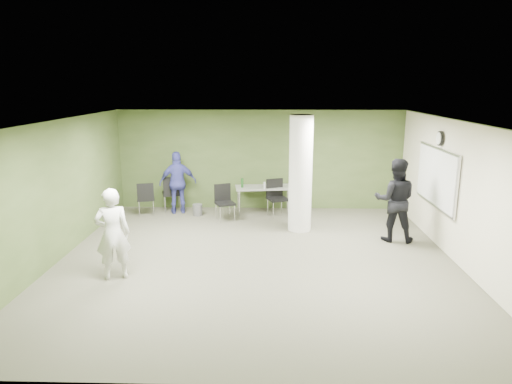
{
  "coord_description": "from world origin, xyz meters",
  "views": [
    {
      "loc": [
        0.24,
        -8.73,
        3.49
      ],
      "look_at": [
        -0.04,
        1.0,
        1.18
      ],
      "focal_mm": 32.0,
      "sensor_mm": 36.0,
      "label": 1
    }
  ],
  "objects_px": {
    "folding_table": "(264,188)",
    "man_blue": "(178,183)",
    "man_black": "(395,200)",
    "woman_white": "(113,234)",
    "chair_back_left": "(146,196)"
  },
  "relations": [
    {
      "from": "woman_white",
      "to": "man_black",
      "type": "height_order",
      "value": "man_black"
    },
    {
      "from": "man_black",
      "to": "folding_table",
      "type": "bearing_deg",
      "value": -25.81
    },
    {
      "from": "folding_table",
      "to": "woman_white",
      "type": "distance_m",
      "value": 5.2
    },
    {
      "from": "folding_table",
      "to": "woman_white",
      "type": "xyz_separation_m",
      "value": [
        -2.68,
        -4.45,
        0.16
      ]
    },
    {
      "from": "woman_white",
      "to": "man_blue",
      "type": "distance_m",
      "value": 4.39
    },
    {
      "from": "woman_white",
      "to": "man_black",
      "type": "xyz_separation_m",
      "value": [
        5.66,
        2.26,
        0.09
      ]
    },
    {
      "from": "folding_table",
      "to": "man_black",
      "type": "bearing_deg",
      "value": -43.94
    },
    {
      "from": "folding_table",
      "to": "chair_back_left",
      "type": "xyz_separation_m",
      "value": [
        -3.19,
        -0.34,
        -0.16
      ]
    },
    {
      "from": "chair_back_left",
      "to": "man_blue",
      "type": "bearing_deg",
      "value": -176.97
    },
    {
      "from": "folding_table",
      "to": "woman_white",
      "type": "relative_size",
      "value": 0.96
    },
    {
      "from": "chair_back_left",
      "to": "man_blue",
      "type": "xyz_separation_m",
      "value": [
        0.84,
        0.27,
        0.32
      ]
    },
    {
      "from": "folding_table",
      "to": "man_blue",
      "type": "height_order",
      "value": "man_blue"
    },
    {
      "from": "man_black",
      "to": "man_blue",
      "type": "relative_size",
      "value": 1.1
    },
    {
      "from": "folding_table",
      "to": "man_blue",
      "type": "distance_m",
      "value": 2.36
    },
    {
      "from": "woman_white",
      "to": "man_black",
      "type": "bearing_deg",
      "value": -177.06
    }
  ]
}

